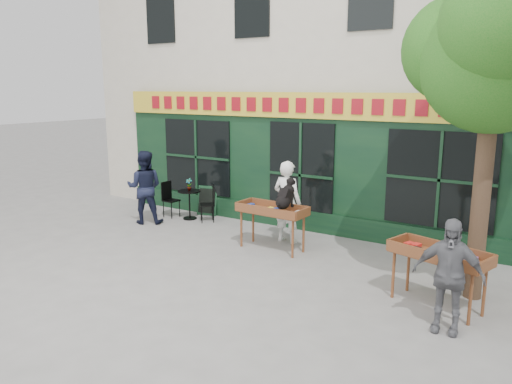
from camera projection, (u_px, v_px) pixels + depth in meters
ground at (247, 255)px, 10.32m from camera, size 80.00×80.00×0.00m
building at (363, 31)px, 14.20m from camera, size 14.00×7.26×10.00m
street_tree at (500, 40)px, 7.46m from camera, size 3.05×2.90×5.60m
book_cart_center at (272, 212)px, 10.54m from camera, size 1.52×0.68×0.99m
dog at (286, 193)px, 10.22m from camera, size 0.36×0.61×0.60m
woman at (287, 202)px, 11.06m from camera, size 0.69×0.47×1.84m
book_cart_right at (439, 257)px, 7.75m from camera, size 1.61×1.01×0.99m
man_right at (448, 275)px, 6.97m from camera, size 1.00×0.47×1.66m
bistro_table at (189, 199)px, 13.07m from camera, size 0.60×0.60×0.76m
bistro_chair_left at (169, 196)px, 13.33m from camera, size 0.38×0.38×0.95m
bistro_chair_right at (211, 200)px, 12.83m from camera, size 0.51×0.51×0.95m
potted_plant at (189, 184)px, 12.99m from camera, size 0.19×0.15×0.33m
man_left at (145, 187)px, 12.62m from camera, size 1.14×1.08×1.86m
chalkboard at (207, 201)px, 13.51m from camera, size 0.59×0.31×0.79m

